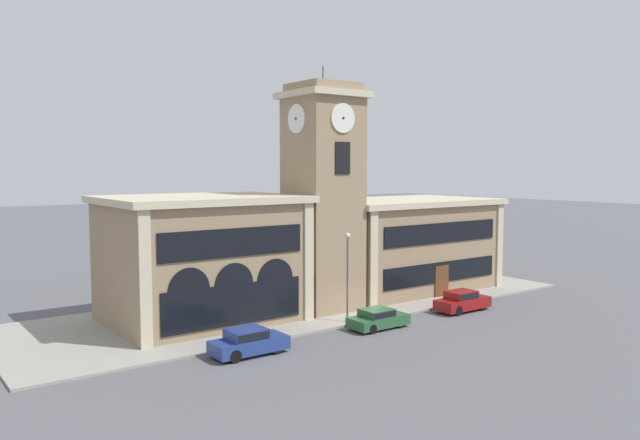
# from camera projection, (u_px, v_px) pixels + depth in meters

# --- Properties ---
(ground_plane) EXTENTS (300.00, 300.00, 0.00)m
(ground_plane) POSITION_uv_depth(u_px,v_px,m) (366.00, 323.00, 41.58)
(ground_plane) COLOR #56565B
(sidewalk_kerb) EXTENTS (43.28, 13.66, 0.15)m
(sidewalk_kerb) POSITION_uv_depth(u_px,v_px,m) (307.00, 304.00, 47.04)
(sidewalk_kerb) COLOR gray
(sidewalk_kerb) RESTS_ON ground_plane
(clock_tower) EXTENTS (5.15, 5.15, 17.49)m
(clock_tower) POSITION_uv_depth(u_px,v_px,m) (323.00, 198.00, 44.76)
(clock_tower) COLOR #937A5B
(clock_tower) RESTS_ON ground_plane
(town_hall_left_wing) EXTENTS (12.67, 9.74, 8.49)m
(town_hall_left_wing) POSITION_uv_depth(u_px,v_px,m) (202.00, 259.00, 41.86)
(town_hall_left_wing) COLOR #937A5B
(town_hall_left_wing) RESTS_ON ground_plane
(town_hall_right_wing) EXTENTS (15.81, 9.74, 7.70)m
(town_hall_right_wing) POSITION_uv_depth(u_px,v_px,m) (402.00, 244.00, 52.92)
(town_hall_right_wing) COLOR #937A5B
(town_hall_right_wing) RESTS_ON ground_plane
(parked_car_near) EXTENTS (4.31, 1.87, 1.51)m
(parked_car_near) POSITION_uv_depth(u_px,v_px,m) (248.00, 341.00, 34.50)
(parked_car_near) COLOR navy
(parked_car_near) RESTS_ON ground_plane
(parked_car_mid) EXTENTS (4.03, 1.84, 1.30)m
(parked_car_mid) POSITION_uv_depth(u_px,v_px,m) (378.00, 318.00, 40.21)
(parked_car_mid) COLOR #285633
(parked_car_mid) RESTS_ON ground_plane
(parked_car_far) EXTENTS (4.38, 1.75, 1.50)m
(parked_car_far) POSITION_uv_depth(u_px,v_px,m) (462.00, 300.00, 45.02)
(parked_car_far) COLOR maroon
(parked_car_far) RESTS_ON ground_plane
(street_lamp) EXTENTS (0.36, 0.36, 5.92)m
(street_lamp) POSITION_uv_depth(u_px,v_px,m) (348.00, 264.00, 41.24)
(street_lamp) COLOR #4C4C51
(street_lamp) RESTS_ON sidewalk_kerb
(fire_hydrant) EXTENTS (0.22, 0.22, 0.87)m
(fire_hydrant) POSITION_uv_depth(u_px,v_px,m) (369.00, 312.00, 42.23)
(fire_hydrant) COLOR red
(fire_hydrant) RESTS_ON sidewalk_kerb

